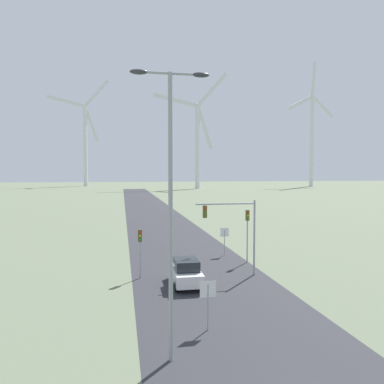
# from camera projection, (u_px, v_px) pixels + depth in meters

# --- Properties ---
(road_surface) EXTENTS (10.00, 240.00, 0.01)m
(road_surface) POSITION_uv_depth(u_px,v_px,m) (160.00, 223.00, 56.58)
(road_surface) COLOR #2D2D33
(road_surface) RESTS_ON ground
(streetlamp) EXTENTS (3.17, 0.32, 11.71)m
(streetlamp) POSITION_uv_depth(u_px,v_px,m) (170.00, 186.00, 14.97)
(streetlamp) COLOR #93999E
(streetlamp) RESTS_ON ground
(stop_sign_near) EXTENTS (0.81, 0.07, 2.44)m
(stop_sign_near) POSITION_uv_depth(u_px,v_px,m) (208.00, 296.00, 18.19)
(stop_sign_near) COLOR #93999E
(stop_sign_near) RESTS_ON ground
(stop_sign_far) EXTENTS (0.81, 0.07, 2.58)m
(stop_sign_far) POSITION_uv_depth(u_px,v_px,m) (224.00, 236.00, 34.63)
(stop_sign_far) COLOR #93999E
(stop_sign_far) RESTS_ON ground
(traffic_light_post_near_left) EXTENTS (0.28, 0.34, 3.59)m
(traffic_light_post_near_left) POSITION_uv_depth(u_px,v_px,m) (140.00, 242.00, 27.08)
(traffic_light_post_near_left) COLOR #93999E
(traffic_light_post_near_left) RESTS_ON ground
(traffic_light_post_near_right) EXTENTS (0.28, 0.34, 4.50)m
(traffic_light_post_near_right) POSITION_uv_depth(u_px,v_px,m) (247.00, 224.00, 31.90)
(traffic_light_post_near_right) COLOR #93999E
(traffic_light_post_near_right) RESTS_ON ground
(traffic_light_mast_overhead) EXTENTS (4.54, 0.35, 5.65)m
(traffic_light_mast_overhead) POSITION_uv_depth(u_px,v_px,m) (234.00, 222.00, 27.62)
(traffic_light_mast_overhead) COLOR #93999E
(traffic_light_mast_overhead) RESTS_ON ground
(car_approaching) EXTENTS (1.88, 4.13, 1.83)m
(car_approaching) POSITION_uv_depth(u_px,v_px,m) (186.00, 272.00, 25.47)
(car_approaching) COLOR white
(car_approaching) RESTS_ON ground
(wind_turbine_left) EXTENTS (33.02, 8.68, 60.48)m
(wind_turbine_left) POSITION_uv_depth(u_px,v_px,m) (85.00, 136.00, 208.77)
(wind_turbine_left) COLOR silver
(wind_turbine_left) RESTS_ON ground
(wind_turbine_center) EXTENTS (35.69, 2.90, 55.49)m
(wind_turbine_center) POSITION_uv_depth(u_px,v_px,m) (197.00, 136.00, 176.57)
(wind_turbine_center) COLOR silver
(wind_turbine_center) RESTS_ON ground
(wind_turbine_right) EXTENTS (31.69, 9.68, 67.77)m
(wind_turbine_right) POSITION_uv_depth(u_px,v_px,m) (312.00, 132.00, 204.61)
(wind_turbine_right) COLOR silver
(wind_turbine_right) RESTS_ON ground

